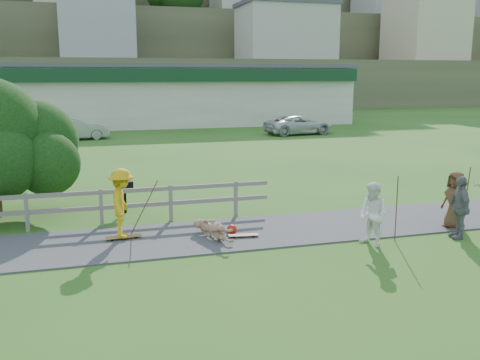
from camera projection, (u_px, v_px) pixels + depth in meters
The scene contains 19 objects.
ground at pixel (193, 257), 12.83m from camera, with size 260.00×260.00×0.00m, color #2E601B.
path at pixel (182, 238), 14.24m from camera, with size 34.00×3.00×0.04m, color #3D3D40.
fence at pixel (2, 208), 14.54m from camera, with size 15.05×0.10×1.10m.
strip_mall at pixel (160, 94), 46.33m from camera, with size 32.50×10.75×5.10m.
hillside at pixel (93, 16), 96.05m from camera, with size 220.00×67.00×47.50m.
skater_rider at pixel (122, 207), 13.91m from camera, with size 1.18×0.68×1.82m, color gold.
skater_fallen at pixel (213, 230), 14.08m from camera, with size 1.55×0.37×0.56m, color #A57B5B.
spectator_a at pixel (373, 215), 13.49m from camera, with size 0.80×0.62×1.64m, color white.
spectator_b at pixel (460, 207), 14.14m from camera, with size 0.99×0.41×1.68m, color slate.
spectator_c at pixel (455, 200), 15.00m from camera, with size 0.81×0.52×1.65m, color brown.
car_silver at pixel (76, 130), 35.30m from camera, with size 1.44×4.14×1.36m, color #989C9F.
car_white at pixel (299, 125), 38.56m from camera, with size 2.29×4.96×1.38m, color silver.
bbq at pixel (125, 197), 16.80m from camera, with size 0.47×0.35×1.01m, color black, non-canonical shape.
longboard_rider at pixel (124, 238), 14.08m from camera, with size 0.92×0.23×0.10m, color olive, non-canonical shape.
longboard_fallen at pixel (244, 237), 14.25m from camera, with size 0.80×0.20×0.09m, color olive, non-canonical shape.
helmet at pixel (232, 229), 14.60m from camera, with size 0.27×0.27×0.27m, color red.
pole_rider at pixel (144, 204), 14.47m from camera, with size 0.03×0.03×1.67m, color #543721.
pole_spec_left at pixel (396, 209), 13.86m from camera, with size 0.03×0.03×1.74m, color #543721.
pole_spec_right at pixel (465, 202), 14.25m from camera, with size 0.03×0.03×1.90m, color #543721.
Camera 1 is at (-2.29, -12.06, 4.32)m, focal length 40.00 mm.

